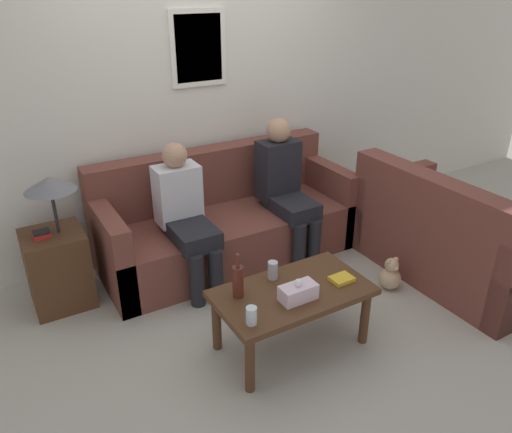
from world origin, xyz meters
TOP-DOWN VIEW (x-y plane):
  - ground_plane at (0.00, 0.00)m, footprint 16.00×16.00m
  - wall_back at (0.00, 0.96)m, footprint 9.00×0.08m
  - couch_main at (0.00, 0.51)m, footprint 2.16×0.85m
  - couch_side at (1.40, -0.69)m, footprint 0.85×1.53m
  - coffee_table at (-0.18, -0.78)m, footprint 0.99×0.56m
  - side_table_with_lamp at (-1.38, 0.49)m, footprint 0.44×0.42m
  - wine_bottle at (-0.51, -0.66)m, footprint 0.07×0.07m
  - drinking_glass at (-0.58, -0.94)m, footprint 0.06×0.06m
  - book_stack at (0.15, -0.85)m, footprint 0.15×0.11m
  - soda_can at (-0.22, -0.60)m, footprint 0.07×0.07m
  - tissue_box at (-0.21, -0.88)m, footprint 0.23×0.12m
  - person_left at (-0.45, 0.29)m, footprint 0.34×0.64m
  - person_right at (0.47, 0.32)m, footprint 0.34×0.63m
  - teddy_bear at (0.86, -0.61)m, footprint 0.17×0.17m

SIDE VIEW (x-z plane):
  - ground_plane at x=0.00m, z-range 0.00..0.00m
  - teddy_bear at x=0.86m, z-range -0.02..0.25m
  - couch_main at x=0.00m, z-range -0.14..0.76m
  - couch_side at x=1.40m, z-range -0.14..0.76m
  - side_table_with_lamp at x=-1.38m, z-range -0.14..0.86m
  - coffee_table at x=-0.18m, z-range 0.15..0.59m
  - book_stack at x=0.15m, z-range 0.43..0.46m
  - tissue_box at x=-0.21m, z-range 0.41..0.56m
  - drinking_glass at x=-0.58m, z-range 0.43..0.54m
  - soda_can at x=-0.22m, z-range 0.43..0.56m
  - wine_bottle at x=-0.51m, z-range 0.40..0.69m
  - person_left at x=-0.45m, z-range 0.04..1.15m
  - person_right at x=0.47m, z-range 0.04..1.22m
  - wall_back at x=0.00m, z-range 0.00..2.60m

